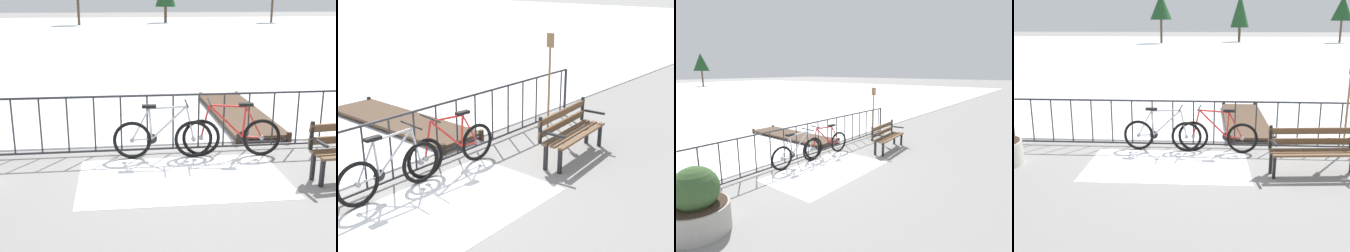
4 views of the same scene
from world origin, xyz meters
The scene contains 10 objects.
ground_plane centered at (0.00, 0.00, 0.00)m, with size 160.00×160.00×0.00m, color gray.
snow_patch centered at (-0.24, -1.20, 0.00)m, with size 3.15×1.83×0.01m, color white.
railing_fence centered at (0.00, 0.00, 0.56)m, with size 9.06×0.06×1.07m.
bicycle_near_railing centered at (0.76, -0.28, 0.37)m, with size 1.71×0.52×0.97m.
bicycle_second centered at (-0.44, -0.26, 0.37)m, with size 1.71×0.52×0.97m.
park_bench centered at (2.47, -1.44, 0.51)m, with size 1.64×0.62×0.89m.
planter_with_shrub centered at (-3.60, -1.35, 0.47)m, with size 1.00×1.00×1.11m.
oar_upright centered at (3.40, -0.32, 1.14)m, with size 0.04×0.16×1.98m.
wooden_dock centered at (1.55, 2.21, 0.12)m, with size 1.10×3.92×0.20m.
tree_west_mid centered at (16.25, 41.58, 3.97)m, with size 2.49×2.49×5.45m.
Camera 3 is at (-5.30, -5.72, 2.61)m, focal length 28.82 mm.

